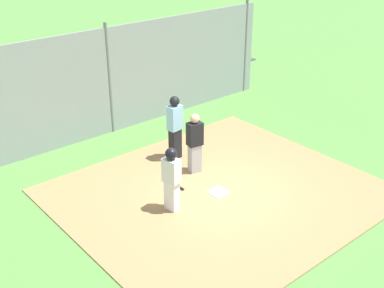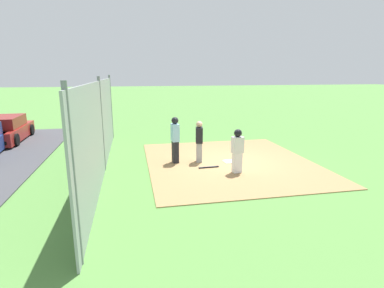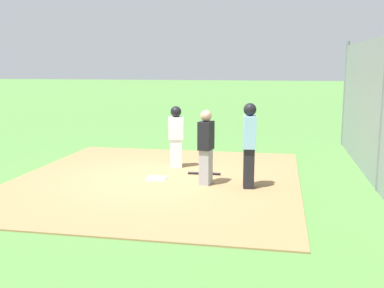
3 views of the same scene
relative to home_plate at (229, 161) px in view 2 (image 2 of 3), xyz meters
The scene contains 9 objects.
ground_plane 0.04m from the home_plate, ahead, with size 140.00×140.00×0.00m, color #51843D.
dirt_infield 0.03m from the home_plate, ahead, with size 7.20×6.40×0.03m, color #9E774C.
home_plate is the anchor object (origin of this frame).
catcher 1.46m from the home_plate, 101.66° to the right, with size 0.42×0.32×1.62m.
umpire 2.34m from the home_plate, 99.18° to the right, with size 0.41×0.30×1.79m.
runner 1.57m from the home_plate, ahead, with size 0.33×0.42×1.55m.
baseball_bat 1.18m from the home_plate, 58.52° to the right, with size 0.06×0.06×0.77m, color black.
backstop_fence 5.03m from the home_plate, 90.00° to the right, with size 12.00×0.10×3.35m.
parked_car_red 11.64m from the home_plate, 119.86° to the right, with size 4.26×2.01×1.28m.
Camera 2 is at (10.97, -3.74, 3.47)m, focal length 28.28 mm.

